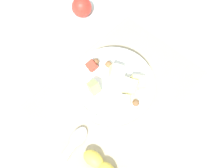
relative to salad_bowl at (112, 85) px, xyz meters
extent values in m
plane|color=silver|center=(-0.01, 0.01, -0.04)|extent=(2.40, 2.40, 0.00)
cube|color=tan|center=(-0.01, 0.01, -0.03)|extent=(0.47, 0.33, 0.01)
cylinder|color=white|center=(0.00, 0.00, -0.01)|extent=(0.22, 0.22, 0.05)
torus|color=white|center=(0.00, 0.00, 0.01)|extent=(0.23, 0.23, 0.02)
sphere|color=brown|center=(-0.02, -0.07, 0.02)|extent=(0.03, 0.03, 0.03)
cube|color=beige|center=(-0.02, -0.01, 0.04)|extent=(0.05, 0.05, 0.04)
cube|color=#A3CC6B|center=(0.05, -0.02, 0.04)|extent=(0.03, 0.04, 0.04)
sphere|color=brown|center=(0.00, 0.09, 0.02)|extent=(0.03, 0.03, 0.02)
cube|color=beige|center=(-0.01, 0.05, 0.04)|extent=(0.05, 0.05, 0.04)
cube|color=#E5D684|center=(-0.04, 0.05, 0.03)|extent=(0.05, 0.06, 0.04)
cube|color=#BC3828|center=(0.01, -0.07, 0.03)|extent=(0.03, 0.03, 0.03)
cube|color=beige|center=(0.02, 0.06, 0.03)|extent=(0.04, 0.04, 0.03)
sphere|color=brown|center=(-0.03, -0.04, 0.03)|extent=(0.02, 0.03, 0.03)
ellipsoid|color=#B7B7BC|center=(0.16, 0.03, -0.02)|extent=(0.06, 0.05, 0.01)
sphere|color=red|center=(-0.14, -0.28, 0.00)|extent=(0.07, 0.07, 0.07)
ellipsoid|color=yellow|center=(0.17, 0.10, -0.02)|extent=(0.04, 0.06, 0.04)
camera|label=1|loc=(0.19, 0.18, 0.54)|focal=35.05mm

